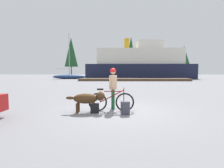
{
  "coord_description": "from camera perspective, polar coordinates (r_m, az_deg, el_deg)",
  "views": [
    {
      "loc": [
        -0.09,
        -6.76,
        1.55
      ],
      "look_at": [
        -0.23,
        1.59,
        0.94
      ],
      "focal_mm": 28.01,
      "sensor_mm": 36.0,
      "label": 1
    }
  ],
  "objects": [
    {
      "name": "ferry_boat",
      "position": [
        38.76,
        8.84,
        6.28
      ],
      "size": [
        22.05,
        8.17,
        8.62
      ],
      "color": "#191E38",
      "rests_on": "ground_plane"
    },
    {
      "name": "pine_tree_mid_back",
      "position": [
        60.05,
        8.19,
        8.85
      ],
      "size": [
        3.42,
        3.42,
        10.66
      ],
      "color": "#4C331E",
      "rests_on": "ground_plane"
    },
    {
      "name": "handbag_pannier",
      "position": [
        6.59,
        -5.65,
        -7.88
      ],
      "size": [
        0.34,
        0.21,
        0.35
      ],
      "primitive_type": "cube",
      "rotation": [
        0.0,
        0.0,
        0.11
      ],
      "color": "black",
      "rests_on": "ground_plane"
    },
    {
      "name": "ground_plane",
      "position": [
        6.94,
        1.73,
        -8.74
      ],
      "size": [
        160.0,
        160.0,
        0.0
      ],
      "primitive_type": "plane",
      "color": "slate"
    },
    {
      "name": "pine_tree_far_left",
      "position": [
        55.39,
        -13.18,
        10.09
      ],
      "size": [
        4.04,
        4.04,
        11.78
      ],
      "color": "#4C331E",
      "rests_on": "ground_plane"
    },
    {
      "name": "pine_tree_center",
      "position": [
        54.56,
        6.2,
        10.28
      ],
      "size": [
        3.27,
        3.27,
        12.13
      ],
      "color": "#4C331E",
      "rests_on": "ground_plane"
    },
    {
      "name": "bicycle",
      "position": [
        6.77,
        -0.37,
        -5.7
      ],
      "size": [
        1.77,
        0.44,
        0.91
      ],
      "color": "black",
      "rests_on": "ground_plane"
    },
    {
      "name": "backpack",
      "position": [
        6.35,
        4.34,
        -7.8
      ],
      "size": [
        0.33,
        0.28,
        0.47
      ],
      "primitive_type": "cube",
      "rotation": [
        0.0,
        0.0,
        0.34
      ],
      "color": "#3F3F4C",
      "rests_on": "ground_plane"
    },
    {
      "name": "person_cyclist",
      "position": [
        7.16,
        0.34,
        -0.15
      ],
      "size": [
        0.32,
        0.53,
        1.68
      ],
      "color": "#19592D",
      "rests_on": "ground_plane"
    },
    {
      "name": "dog",
      "position": [
        6.64,
        -7.91,
        -4.78
      ],
      "size": [
        1.47,
        0.45,
        0.78
      ],
      "color": "#472D19",
      "rests_on": "ground_plane"
    },
    {
      "name": "pine_tree_far_right",
      "position": [
        58.69,
        22.38,
        8.14
      ],
      "size": [
        4.19,
        4.19,
        9.35
      ],
      "color": "#4C331E",
      "rests_on": "ground_plane"
    },
    {
      "name": "sailboat_moored",
      "position": [
        37.24,
        -13.69,
        2.44
      ],
      "size": [
        7.12,
        1.99,
        9.33
      ],
      "color": "navy",
      "rests_on": "ground_plane"
    },
    {
      "name": "dock_pier",
      "position": [
        28.82,
        7.16,
        1.43
      ],
      "size": [
        17.93,
        2.42,
        0.4
      ],
      "primitive_type": "cube",
      "color": "brown",
      "rests_on": "ground_plane"
    }
  ]
}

